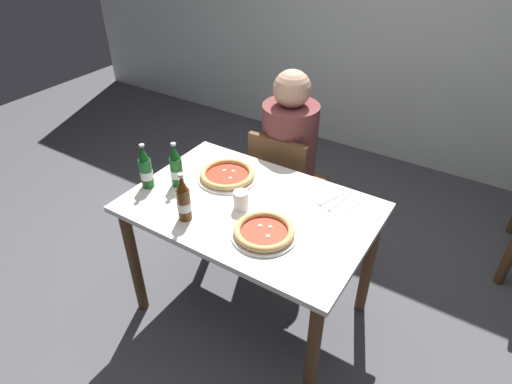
# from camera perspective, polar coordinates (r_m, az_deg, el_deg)

# --- Properties ---
(ground_plane) EXTENTS (8.00, 8.00, 0.00)m
(ground_plane) POSITION_cam_1_polar(r_m,az_deg,el_deg) (2.65, -0.60, -14.87)
(ground_plane) COLOR #4C4C51
(back_wall_tiled) EXTENTS (7.00, 0.10, 2.60)m
(back_wall_tiled) POSITION_cam_1_polar(r_m,az_deg,el_deg) (3.81, 19.17, 22.34)
(back_wall_tiled) COLOR silver
(back_wall_tiled) RESTS_ON ground_plane
(dining_table_main) EXTENTS (1.20, 0.80, 0.75)m
(dining_table_main) POSITION_cam_1_polar(r_m,az_deg,el_deg) (2.20, -0.70, -4.14)
(dining_table_main) COLOR silver
(dining_table_main) RESTS_ON ground_plane
(chair_behind_table) EXTENTS (0.42, 0.42, 0.85)m
(chair_behind_table) POSITION_cam_1_polar(r_m,az_deg,el_deg) (2.77, 3.72, 1.13)
(chair_behind_table) COLOR brown
(chair_behind_table) RESTS_ON ground_plane
(diner_seated) EXTENTS (0.34, 0.34, 1.21)m
(diner_seated) POSITION_cam_1_polar(r_m,az_deg,el_deg) (2.76, 4.27, 3.40)
(diner_seated) COLOR #2D3342
(diner_seated) RESTS_ON ground_plane
(pizza_margherita_near) EXTENTS (0.30, 0.30, 0.04)m
(pizza_margherita_near) POSITION_cam_1_polar(r_m,az_deg,el_deg) (1.94, 1.08, -5.30)
(pizza_margherita_near) COLOR white
(pizza_margherita_near) RESTS_ON dining_table_main
(pizza_marinara_far) EXTENTS (0.32, 0.32, 0.04)m
(pizza_marinara_far) POSITION_cam_1_polar(r_m,az_deg,el_deg) (2.32, -3.81, 2.25)
(pizza_marinara_far) COLOR white
(pizza_marinara_far) RESTS_ON dining_table_main
(beer_bottle_left) EXTENTS (0.07, 0.07, 0.25)m
(beer_bottle_left) POSITION_cam_1_polar(r_m,az_deg,el_deg) (2.01, -9.53, -1.08)
(beer_bottle_left) COLOR #512D0F
(beer_bottle_left) RESTS_ON dining_table_main
(beer_bottle_center) EXTENTS (0.07, 0.07, 0.25)m
(beer_bottle_center) POSITION_cam_1_polar(r_m,az_deg,el_deg) (2.26, -10.48, 3.15)
(beer_bottle_center) COLOR #14591E
(beer_bottle_center) RESTS_ON dining_table_main
(beer_bottle_right) EXTENTS (0.07, 0.07, 0.25)m
(beer_bottle_right) POSITION_cam_1_polar(r_m,az_deg,el_deg) (2.28, -14.34, 2.94)
(beer_bottle_right) COLOR #14591E
(beer_bottle_right) RESTS_ON dining_table_main
(napkin_with_cutlery) EXTENTS (0.22, 0.22, 0.01)m
(napkin_with_cutlery) POSITION_cam_1_polar(r_m,az_deg,el_deg) (2.19, 10.46, -1.14)
(napkin_with_cutlery) COLOR white
(napkin_with_cutlery) RESTS_ON dining_table_main
(paper_cup) EXTENTS (0.07, 0.07, 0.09)m
(paper_cup) POSITION_cam_1_polar(r_m,az_deg,el_deg) (2.08, -2.03, -1.09)
(paper_cup) COLOR white
(paper_cup) RESTS_ON dining_table_main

